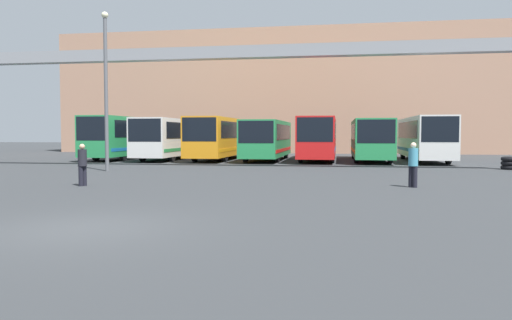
# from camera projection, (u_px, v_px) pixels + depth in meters

# --- Properties ---
(ground_plane) EXTENTS (200.00, 200.00, 0.00)m
(ground_plane) POSITION_uv_depth(u_px,v_px,m) (83.00, 229.00, 10.70)
(ground_plane) COLOR #2D3033
(building_backdrop) EXTENTS (50.59, 12.00, 13.07)m
(building_backdrop) POSITION_uv_depth(u_px,v_px,m) (292.00, 95.00, 57.29)
(building_backdrop) COLOR tan
(building_backdrop) RESTS_ON ground
(overhead_gantry) EXTENTS (33.80, 0.80, 7.14)m
(overhead_gantry) POSITION_uv_depth(u_px,v_px,m) (246.00, 64.00, 29.11)
(overhead_gantry) COLOR gray
(overhead_gantry) RESTS_ON ground
(bus_slot_0) EXTENTS (2.57, 12.44, 3.34)m
(bus_slot_0) POSITION_uv_depth(u_px,v_px,m) (129.00, 135.00, 40.92)
(bus_slot_0) COLOR #268C4C
(bus_slot_0) RESTS_ON ground
(bus_slot_1) EXTENTS (2.60, 10.87, 3.18)m
(bus_slot_1) POSITION_uv_depth(u_px,v_px,m) (171.00, 136.00, 39.52)
(bus_slot_1) COLOR silver
(bus_slot_1) RESTS_ON ground
(bus_slot_2) EXTENTS (2.61, 12.50, 3.24)m
(bus_slot_2) POSITION_uv_depth(u_px,v_px,m) (221.00, 136.00, 39.68)
(bus_slot_2) COLOR orange
(bus_slot_2) RESTS_ON ground
(bus_slot_3) EXTENTS (2.60, 10.75, 3.00)m
(bus_slot_3) POSITION_uv_depth(u_px,v_px,m) (267.00, 138.00, 38.19)
(bus_slot_3) COLOR #268C4C
(bus_slot_3) RESTS_ON ground
(bus_slot_4) EXTENTS (2.57, 11.78, 3.21)m
(bus_slot_4) POSITION_uv_depth(u_px,v_px,m) (318.00, 136.00, 38.06)
(bus_slot_4) COLOR red
(bus_slot_4) RESTS_ON ground
(bus_slot_5) EXTENTS (2.61, 11.85, 3.04)m
(bus_slot_5) POSITION_uv_depth(u_px,v_px,m) (370.00, 137.00, 37.46)
(bus_slot_5) COLOR #268C4C
(bus_slot_5) RESTS_ON ground
(bus_slot_6) EXTENTS (2.48, 12.03, 3.23)m
(bus_slot_6) POSITION_uv_depth(u_px,v_px,m) (424.00, 136.00, 36.91)
(bus_slot_6) COLOR silver
(bus_slot_6) RESTS_ON ground
(pedestrian_mid_left) EXTENTS (0.36, 0.36, 1.71)m
(pedestrian_mid_left) POSITION_uv_depth(u_px,v_px,m) (413.00, 164.00, 18.89)
(pedestrian_mid_left) COLOR black
(pedestrian_mid_left) RESTS_ON ground
(pedestrian_near_center) EXTENTS (0.34, 0.34, 1.64)m
(pedestrian_near_center) POSITION_uv_depth(u_px,v_px,m) (82.00, 164.00, 19.41)
(pedestrian_near_center) COLOR black
(pedestrian_near_center) RESTS_ON ground
(tire_stack) EXTENTS (1.04, 1.04, 0.72)m
(tire_stack) POSITION_uv_depth(u_px,v_px,m) (511.00, 163.00, 28.38)
(tire_stack) COLOR black
(tire_stack) RESTS_ON ground
(lamp_post) EXTENTS (0.36, 0.36, 8.60)m
(lamp_post) POSITION_uv_depth(u_px,v_px,m) (106.00, 85.00, 27.02)
(lamp_post) COLOR #595B60
(lamp_post) RESTS_ON ground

